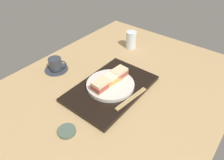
% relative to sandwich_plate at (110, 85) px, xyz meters
% --- Properties ---
extents(ground_plane, '(1.40, 1.00, 0.03)m').
position_rel_sandwich_plate_xyz_m(ground_plane, '(-0.02, -0.01, -0.04)').
color(ground_plane, tan).
extents(serving_tray, '(0.44, 0.28, 0.02)m').
position_rel_sandwich_plate_xyz_m(serving_tray, '(-0.00, -0.01, -0.02)').
color(serving_tray, black).
rests_on(serving_tray, ground_plane).
extents(sandwich_plate, '(0.23, 0.23, 0.02)m').
position_rel_sandwich_plate_xyz_m(sandwich_plate, '(0.00, 0.00, 0.00)').
color(sandwich_plate, silver).
rests_on(sandwich_plate, serving_tray).
extents(sandwich_near, '(0.09, 0.06, 0.05)m').
position_rel_sandwich_plate_xyz_m(sandwich_near, '(-0.06, 0.01, 0.03)').
color(sandwich_near, beige).
rests_on(sandwich_near, sandwich_plate).
extents(sandwich_middle, '(0.08, 0.06, 0.04)m').
position_rel_sandwich_plate_xyz_m(sandwich_middle, '(-0.00, 0.00, 0.03)').
color(sandwich_middle, '#EFE5C1').
rests_on(sandwich_middle, sandwich_plate).
extents(sandwich_far, '(0.08, 0.06, 0.05)m').
position_rel_sandwich_plate_xyz_m(sandwich_far, '(0.06, -0.01, 0.03)').
color(sandwich_far, beige).
rests_on(sandwich_far, sandwich_plate).
extents(chopsticks_pair, '(0.20, 0.04, 0.01)m').
position_rel_sandwich_plate_xyz_m(chopsticks_pair, '(-0.01, -0.13, -0.01)').
color(chopsticks_pair, tan).
rests_on(chopsticks_pair, serving_tray).
extents(coffee_cup, '(0.13, 0.13, 0.07)m').
position_rel_sandwich_plate_xyz_m(coffee_cup, '(-0.06, 0.33, 0.00)').
color(coffee_cup, '#333842').
rests_on(coffee_cup, ground_plane).
extents(drinking_glass, '(0.06, 0.06, 0.11)m').
position_rel_sandwich_plate_xyz_m(drinking_glass, '(0.39, 0.15, 0.03)').
color(drinking_glass, silver).
rests_on(drinking_glass, ground_plane).
extents(small_sauce_dish, '(0.07, 0.07, 0.01)m').
position_rel_sandwich_plate_xyz_m(small_sauce_dish, '(-0.31, -0.03, -0.02)').
color(small_sauce_dish, '#4C6051').
rests_on(small_sauce_dish, ground_plane).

